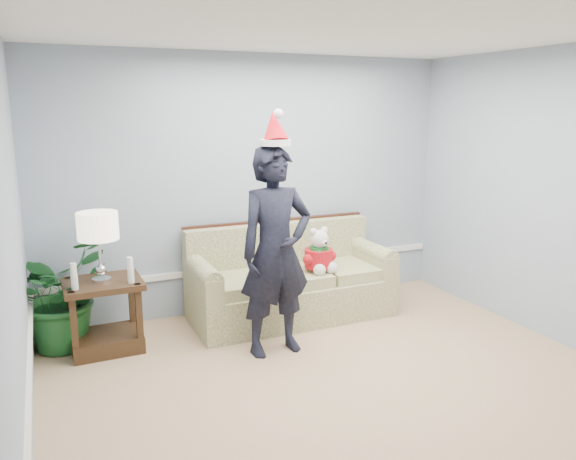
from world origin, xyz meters
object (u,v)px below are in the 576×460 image
at_px(table_lamp, 98,229).
at_px(sofa, 289,283).
at_px(man, 276,252).
at_px(side_table, 105,323).
at_px(houseplant, 59,293).
at_px(teddy_bear, 319,256).

bearing_deg(table_lamp, sofa, 4.59).
bearing_deg(man, side_table, 151.31).
bearing_deg(sofa, houseplant, 177.38).
xyz_separation_m(man, teddy_bear, (0.70, 0.55, -0.25)).
relative_size(table_lamp, man, 0.34).
distance_m(sofa, houseplant, 2.23).
bearing_deg(teddy_bear, houseplant, 163.98).
bearing_deg(man, houseplant, 149.49).
relative_size(side_table, man, 0.37).
relative_size(sofa, man, 1.12).
distance_m(table_lamp, houseplant, 0.75).
xyz_separation_m(sofa, side_table, (-1.87, -0.13, -0.09)).
height_order(table_lamp, teddy_bear, table_lamp).
xyz_separation_m(sofa, houseplant, (-2.23, 0.10, 0.17)).
relative_size(sofa, teddy_bear, 4.41).
relative_size(sofa, houseplant, 2.02).
relative_size(side_table, table_lamp, 1.09).
distance_m(side_table, houseplant, 0.50).
xyz_separation_m(side_table, man, (1.40, -0.64, 0.67)).
height_order(side_table, teddy_bear, teddy_bear).
xyz_separation_m(sofa, table_lamp, (-1.87, -0.15, 0.78)).
height_order(table_lamp, man, man).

